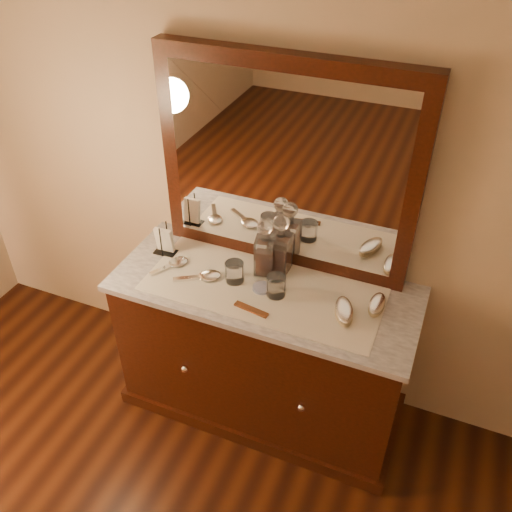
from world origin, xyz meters
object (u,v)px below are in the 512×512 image
brush_near (344,311)px  hand_mirror_outer (175,263)px  hand_mirror_inner (205,276)px  napkin_rack (165,242)px  pin_dish (262,288)px  dresser_cabinet (263,352)px  mirror_frame (286,168)px  decanter_left (265,253)px  comb (251,309)px  brush_far (377,305)px  decanter_right (280,249)px

brush_near → hand_mirror_outer: (-0.85, 0.04, -0.02)m
hand_mirror_outer → hand_mirror_inner: bearing=-10.4°
napkin_rack → hand_mirror_outer: 0.13m
pin_dish → hand_mirror_outer: hand_mirror_outer is taller
dresser_cabinet → pin_dish: bearing=-94.6°
pin_dish → mirror_frame: bearing=89.6°
decanter_left → hand_mirror_outer: 0.45m
mirror_frame → comb: (0.01, -0.42, -0.49)m
napkin_rack → hand_mirror_inner: (0.28, -0.11, -0.05)m
mirror_frame → pin_dish: bearing=-90.4°
dresser_cabinet → napkin_rack: bearing=174.1°
decanter_left → mirror_frame: bearing=75.0°
dresser_cabinet → hand_mirror_inner: 0.54m
brush_near → napkin_rack: bearing=173.5°
brush_near → hand_mirror_inner: 0.67m
dresser_cabinet → brush_far: 0.70m
brush_near → brush_far: size_ratio=1.25×
comb → hand_mirror_inner: size_ratio=0.74×
brush_near → decanter_left: bearing=160.6°
mirror_frame → comb: bearing=-89.0°
dresser_cabinet → mirror_frame: bearing=90.0°
dresser_cabinet → hand_mirror_outer: size_ratio=6.89×
decanter_left → hand_mirror_outer: (-0.42, -0.12, -0.11)m
comb → hand_mirror_outer: bearing=170.3°
decanter_left → brush_near: bearing=-19.4°
mirror_frame → napkin_rack: mirror_frame is taller
napkin_rack → brush_far: bearing=-0.4°
dresser_cabinet → comb: 0.48m
dresser_cabinet → comb: comb is taller
comb → brush_far: bearing=32.6°
dresser_cabinet → hand_mirror_outer: hand_mirror_outer is taller
comb → brush_far: 0.55m
pin_dish → hand_mirror_inner: bearing=-174.9°
comb → decanter_right: bearing=96.2°
brush_near → hand_mirror_outer: 0.86m
napkin_rack → comb: bearing=-22.2°
hand_mirror_outer → napkin_rack: bearing=142.6°
napkin_rack → mirror_frame: bearing=18.6°
mirror_frame → pin_dish: mirror_frame is taller
dresser_cabinet → decanter_right: bearing=81.2°
decanter_left → brush_near: (0.43, -0.15, -0.09)m
brush_near → decanter_right: bearing=151.9°
decanter_left → brush_far: bearing=-5.3°
hand_mirror_outer → mirror_frame: bearing=29.4°
mirror_frame → decanter_left: 0.41m
napkin_rack → hand_mirror_inner: bearing=-21.0°
mirror_frame → hand_mirror_inner: mirror_frame is taller
comb → hand_mirror_inner: bearing=165.5°
brush_far → hand_mirror_outer: brush_far is taller
pin_dish → comb: pin_dish is taller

